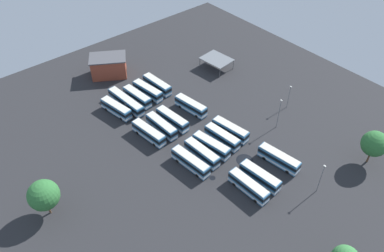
# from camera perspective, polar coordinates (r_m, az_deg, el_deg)

# --- Properties ---
(ground_plane) EXTENTS (123.13, 123.13, 0.00)m
(ground_plane) POSITION_cam_1_polar(r_m,az_deg,el_deg) (104.24, -0.16, -1.59)
(ground_plane) COLOR #28282B
(bus_row0_slot0) EXTENTS (11.31, 3.96, 3.50)m
(bus_row0_slot0) POSITION_cam_1_polar(r_m,az_deg,el_deg) (98.24, 12.80, -4.77)
(bus_row0_slot0) COLOR teal
(bus_row0_slot0) RESTS_ON ground_plane
(bus_row0_slot2) EXTENTS (10.82, 3.47, 3.50)m
(bus_row0_slot2) POSITION_cam_1_polar(r_m,az_deg,el_deg) (93.29, 10.07, -7.43)
(bus_row0_slot2) COLOR teal
(bus_row0_slot2) RESTS_ON ground_plane
(bus_row0_slot3) EXTENTS (10.82, 2.89, 3.50)m
(bus_row0_slot3) POSITION_cam_1_polar(r_m,az_deg,el_deg) (90.95, 8.41, -8.86)
(bus_row0_slot3) COLOR teal
(bus_row0_slot3) RESTS_ON ground_plane
(bus_row1_slot0) EXTENTS (11.04, 4.03, 3.50)m
(bus_row1_slot0) POSITION_cam_1_polar(r_m,az_deg,el_deg) (104.00, 5.72, -0.59)
(bus_row1_slot0) COLOR teal
(bus_row1_slot0) RESTS_ON ground_plane
(bus_row1_slot1) EXTENTS (10.73, 3.52, 3.50)m
(bus_row1_slot1) POSITION_cam_1_polar(r_m,az_deg,el_deg) (101.70, 4.51, -1.67)
(bus_row1_slot1) COLOR teal
(bus_row1_slot1) RESTS_ON ground_plane
(bus_row1_slot2) EXTENTS (11.04, 4.16, 3.50)m
(bus_row1_slot2) POSITION_cam_1_polar(r_m,az_deg,el_deg) (99.19, 2.90, -2.95)
(bus_row1_slot2) COLOR teal
(bus_row1_slot2) RESTS_ON ground_plane
(bus_row1_slot3) EXTENTS (10.76, 3.07, 3.50)m
(bus_row1_slot3) POSITION_cam_1_polar(r_m,az_deg,el_deg) (97.19, 1.49, -4.07)
(bus_row1_slot3) COLOR teal
(bus_row1_slot3) RESTS_ON ground_plane
(bus_row1_slot4) EXTENTS (11.40, 3.56, 3.50)m
(bus_row1_slot4) POSITION_cam_1_polar(r_m,az_deg,el_deg) (95.07, -0.22, -5.37)
(bus_row1_slot4) COLOR teal
(bus_row1_slot4) RESTS_ON ground_plane
(bus_row2_slot0) EXTENTS (10.85, 3.90, 3.50)m
(bus_row2_slot0) POSITION_cam_1_polar(r_m,az_deg,el_deg) (111.42, -0.18, 3.01)
(bus_row2_slot0) COLOR teal
(bus_row2_slot0) RESTS_ON ground_plane
(bus_row2_slot2) EXTENTS (11.02, 3.44, 3.50)m
(bus_row2_slot2) POSITION_cam_1_polar(r_m,az_deg,el_deg) (106.93, -2.94, 1.00)
(bus_row2_slot2) COLOR teal
(bus_row2_slot2) RESTS_ON ground_plane
(bus_row2_slot3) EXTENTS (10.94, 2.89, 3.50)m
(bus_row2_slot3) POSITION_cam_1_polar(r_m,az_deg,el_deg) (104.99, -4.56, -0.01)
(bus_row2_slot3) COLOR teal
(bus_row2_slot3) RESTS_ON ground_plane
(bus_row2_slot4) EXTENTS (11.20, 3.75, 3.50)m
(bus_row2_slot4) POSITION_cam_1_polar(r_m,az_deg,el_deg) (103.26, -6.46, -1.03)
(bus_row2_slot4) COLOR teal
(bus_row2_slot4) RESTS_ON ground_plane
(bus_row3_slot0) EXTENTS (11.14, 3.24, 3.50)m
(bus_row3_slot0) POSITION_cam_1_polar(r_m,az_deg,el_deg) (120.33, -5.21, 6.12)
(bus_row3_slot0) COLOR teal
(bus_row3_slot0) RESTS_ON ground_plane
(bus_row3_slot1) EXTENTS (11.12, 3.86, 3.50)m
(bus_row3_slot1) POSITION_cam_1_polar(r_m,az_deg,el_deg) (118.06, -6.62, 5.22)
(bus_row3_slot1) COLOR teal
(bus_row3_slot1) RESTS_ON ground_plane
(bus_row3_slot2) EXTENTS (10.75, 3.44, 3.50)m
(bus_row3_slot2) POSITION_cam_1_polar(r_m,az_deg,el_deg) (116.04, -8.16, 4.32)
(bus_row3_slot2) COLOR teal
(bus_row3_slot2) RESTS_ON ground_plane
(bus_row3_slot3) EXTENTS (14.45, 3.47, 3.50)m
(bus_row3_slot3) POSITION_cam_1_polar(r_m,az_deg,el_deg) (114.53, -9.78, 3.54)
(bus_row3_slot3) COLOR teal
(bus_row3_slot3) RESTS_ON ground_plane
(bus_row3_slot4) EXTENTS (10.94, 4.23, 3.50)m
(bus_row3_slot4) POSITION_cam_1_polar(r_m,az_deg,el_deg) (112.63, -11.21, 2.57)
(bus_row3_slot4) COLOR teal
(bus_row3_slot4) RESTS_ON ground_plane
(depot_building) EXTENTS (12.67, 13.89, 6.72)m
(depot_building) POSITION_cam_1_polar(r_m,az_deg,el_deg) (128.83, -12.29, 8.73)
(depot_building) COLOR #99422D
(depot_building) RESTS_ON ground_plane
(maintenance_shelter) EXTENTS (10.21, 8.39, 3.61)m
(maintenance_shelter) POSITION_cam_1_polar(r_m,az_deg,el_deg) (129.54, 3.70, 9.89)
(maintenance_shelter) COLOR slate
(maintenance_shelter) RESTS_ON ground_plane
(lamp_post_near_entrance) EXTENTS (0.56, 0.28, 9.54)m
(lamp_post_near_entrance) POSITION_cam_1_polar(r_m,az_deg,el_deg) (106.40, 12.81, 1.94)
(lamp_post_near_entrance) COLOR slate
(lamp_post_near_entrance) RESTS_ON ground_plane
(lamp_post_mid_lot) EXTENTS (0.56, 0.28, 7.61)m
(lamp_post_mid_lot) POSITION_cam_1_polar(r_m,az_deg,el_deg) (114.78, 14.22, 4.36)
(lamp_post_mid_lot) COLOR slate
(lamp_post_mid_lot) RESTS_ON ground_plane
(lamp_post_far_corner) EXTENTS (0.56, 0.28, 8.80)m
(lamp_post_far_corner) POSITION_cam_1_polar(r_m,az_deg,el_deg) (92.53, 18.63, -7.29)
(lamp_post_far_corner) COLOR slate
(lamp_post_far_corner) RESTS_ON ground_plane
(tree_south_edge) EXTENTS (6.47, 6.47, 9.58)m
(tree_south_edge) POSITION_cam_1_polar(r_m,az_deg,el_deg) (103.21, 25.53, -2.40)
(tree_south_edge) COLOR brown
(tree_south_edge) RESTS_ON ground_plane
(tree_northwest) EXTENTS (6.86, 6.86, 9.68)m
(tree_northwest) POSITION_cam_1_polar(r_m,az_deg,el_deg) (88.61, -21.22, -9.58)
(tree_northwest) COLOR brown
(tree_northwest) RESTS_ON ground_plane
(puddle_between_rows) EXTENTS (1.54, 1.54, 0.01)m
(puddle_between_rows) POSITION_cam_1_polar(r_m,az_deg,el_deg) (94.18, 3.06, -7.73)
(puddle_between_rows) COLOR black
(puddle_between_rows) RESTS_ON ground_plane
(puddle_front_lane) EXTENTS (4.39, 4.39, 0.01)m
(puddle_front_lane) POSITION_cam_1_polar(r_m,az_deg,el_deg) (98.92, 7.84, -5.07)
(puddle_front_lane) COLOR black
(puddle_front_lane) RESTS_ON ground_plane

